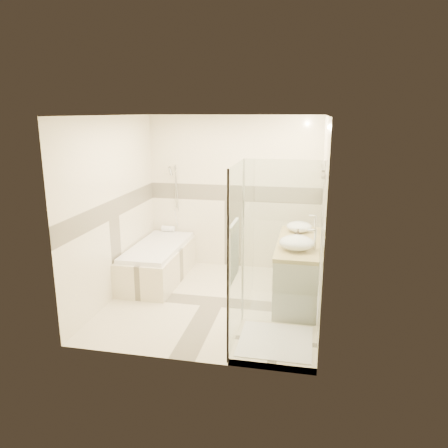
% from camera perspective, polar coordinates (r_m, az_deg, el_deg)
% --- Properties ---
extents(room, '(2.82, 3.02, 2.52)m').
position_cam_1_polar(room, '(5.72, -0.92, 1.46)').
color(room, beige).
rests_on(room, ground).
extents(bathtub, '(0.75, 1.70, 0.56)m').
position_cam_1_polar(bathtub, '(6.87, -8.58, -4.72)').
color(bathtub, beige).
rests_on(bathtub, ground).
extents(vanity, '(0.58, 1.62, 0.85)m').
position_cam_1_polar(vanity, '(6.11, 9.61, -6.05)').
color(vanity, silver).
rests_on(vanity, ground).
extents(shower_enclosure, '(0.96, 0.93, 2.04)m').
position_cam_1_polar(shower_enclosure, '(4.92, 5.59, -10.10)').
color(shower_enclosure, beige).
rests_on(shower_enclosure, ground).
extents(vessel_sink_near, '(0.37, 0.37, 0.15)m').
position_cam_1_polar(vessel_sink_near, '(6.44, 9.80, -0.34)').
color(vessel_sink_near, white).
rests_on(vessel_sink_near, vanity).
extents(vessel_sink_far, '(0.45, 0.45, 0.18)m').
position_cam_1_polar(vessel_sink_far, '(5.60, 9.47, -2.41)').
color(vessel_sink_far, white).
rests_on(vessel_sink_far, vanity).
extents(faucet_near, '(0.11, 0.03, 0.26)m').
position_cam_1_polar(faucet_near, '(6.41, 11.75, 0.25)').
color(faucet_near, silver).
rests_on(faucet_near, vanity).
extents(faucet_far, '(0.12, 0.03, 0.29)m').
position_cam_1_polar(faucet_far, '(5.57, 11.72, -1.78)').
color(faucet_far, silver).
rests_on(faucet_far, vanity).
extents(amenity_bottle_a, '(0.10, 0.10, 0.16)m').
position_cam_1_polar(amenity_bottle_a, '(5.98, 9.63, -1.41)').
color(amenity_bottle_a, black).
rests_on(amenity_bottle_a, vanity).
extents(amenity_bottle_b, '(0.12, 0.12, 0.14)m').
position_cam_1_polar(amenity_bottle_b, '(5.90, 9.59, -1.74)').
color(amenity_bottle_b, black).
rests_on(amenity_bottle_b, vanity).
extents(folded_towels, '(0.22, 0.29, 0.08)m').
position_cam_1_polar(folded_towels, '(6.56, 9.82, -0.34)').
color(folded_towels, white).
rests_on(folded_towels, vanity).
extents(rolled_towel, '(0.22, 0.10, 0.10)m').
position_cam_1_polar(rolled_towel, '(7.50, -7.30, -0.62)').
color(rolled_towel, white).
rests_on(rolled_towel, bathtub).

